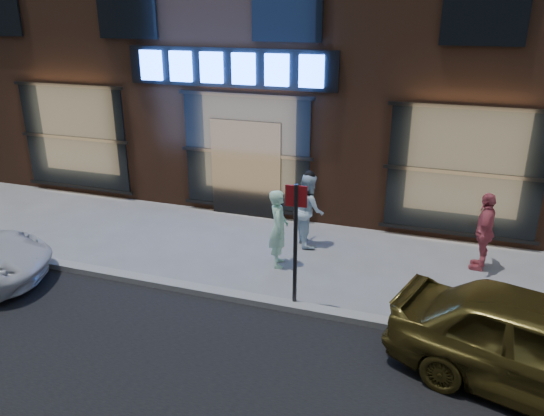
# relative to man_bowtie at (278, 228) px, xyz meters

# --- Properties ---
(ground) EXTENTS (90.00, 90.00, 0.00)m
(ground) POSITION_rel_man_bowtie_xyz_m (-1.62, -1.56, -0.80)
(ground) COLOR slate
(ground) RESTS_ON ground
(curb) EXTENTS (60.00, 0.25, 0.12)m
(curb) POSITION_rel_man_bowtie_xyz_m (-1.62, -1.56, -0.74)
(curb) COLOR gray
(curb) RESTS_ON ground
(man_bowtie) EXTENTS (0.55, 0.67, 1.60)m
(man_bowtie) POSITION_rel_man_bowtie_xyz_m (0.00, 0.00, 0.00)
(man_bowtie) COLOR #BCF7D6
(man_bowtie) RESTS_ON ground
(man_cap) EXTENTS (0.92, 0.99, 1.61)m
(man_cap) POSITION_rel_man_bowtie_xyz_m (0.30, 1.19, 0.01)
(man_cap) COLOR white
(man_cap) RESTS_ON ground
(passerby) EXTENTS (0.53, 0.98, 1.60)m
(passerby) POSITION_rel_man_bowtie_xyz_m (3.87, 1.17, -0.00)
(passerby) COLOR #C4515C
(passerby) RESTS_ON ground
(sign_post) EXTENTS (0.36, 0.07, 2.26)m
(sign_post) POSITION_rel_man_bowtie_xyz_m (0.78, -1.46, 0.57)
(sign_post) COLOR #262628
(sign_post) RESTS_ON ground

